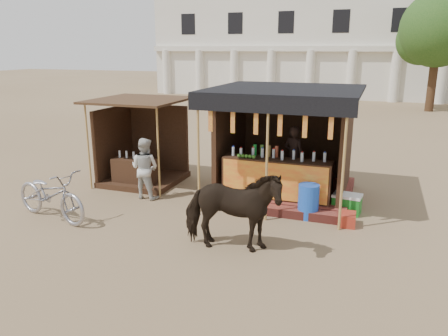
% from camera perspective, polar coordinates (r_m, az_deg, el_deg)
% --- Properties ---
extents(ground, '(120.00, 120.00, 0.00)m').
position_cam_1_polar(ground, '(8.81, -3.56, -9.53)').
color(ground, '#846B4C').
rests_on(ground, ground).
extents(main_stall, '(3.60, 3.61, 2.78)m').
position_cam_1_polar(main_stall, '(11.23, 7.90, 1.39)').
color(main_stall, maroon).
rests_on(main_stall, ground).
extents(secondary_stall, '(2.40, 2.40, 2.38)m').
position_cam_1_polar(secondary_stall, '(12.66, -11.07, 2.04)').
color(secondary_stall, '#3A2115').
rests_on(secondary_stall, ground).
extents(cow, '(2.00, 1.12, 1.60)m').
position_cam_1_polar(cow, '(8.12, 1.02, -5.59)').
color(cow, black).
rests_on(cow, ground).
extents(motorbike, '(2.31, 1.25, 1.15)m').
position_cam_1_polar(motorbike, '(10.43, -21.70, -3.22)').
color(motorbike, '#9A99A1').
rests_on(motorbike, ground).
extents(bystander, '(0.80, 0.65, 1.56)m').
position_cam_1_polar(bystander, '(11.20, -10.30, -0.03)').
color(bystander, beige).
rests_on(bystander, ground).
extents(blue_barrel, '(0.57, 0.57, 0.79)m').
position_cam_1_polar(blue_barrel, '(9.99, 10.96, -4.30)').
color(blue_barrel, blue).
rests_on(blue_barrel, ground).
extents(red_crate, '(0.38, 0.46, 0.28)m').
position_cam_1_polar(red_crate, '(9.86, 15.76, -6.45)').
color(red_crate, maroon).
rests_on(red_crate, ground).
extents(cooler, '(0.69, 0.52, 0.46)m').
position_cam_1_polar(cooler, '(10.53, 15.74, -4.50)').
color(cooler, '#1C7E21').
rests_on(cooler, ground).
extents(background_building, '(26.00, 7.45, 8.18)m').
position_cam_1_polar(background_building, '(37.63, 12.23, 15.43)').
color(background_building, silver).
rests_on(background_building, ground).
extents(tree, '(4.50, 4.40, 7.00)m').
position_cam_1_polar(tree, '(29.60, 25.80, 15.68)').
color(tree, '#382314').
rests_on(tree, ground).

